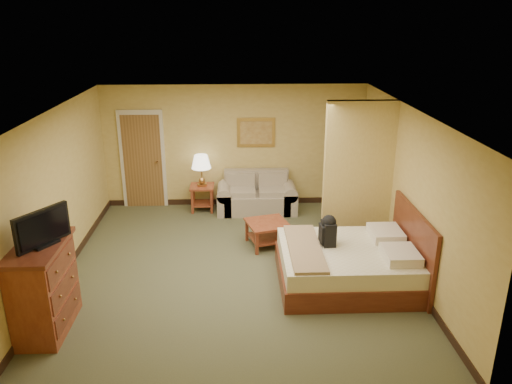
{
  "coord_description": "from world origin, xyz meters",
  "views": [
    {
      "loc": [
        0.04,
        -7.28,
        3.96
      ],
      "look_at": [
        0.35,
        0.6,
        1.13
      ],
      "focal_mm": 35.0,
      "sensor_mm": 36.0,
      "label": 1
    }
  ],
  "objects_px": {
    "loveseat": "(257,199)",
    "bed": "(353,264)",
    "dresser": "(44,288)",
    "coffee_table": "(267,229)"
  },
  "relations": [
    {
      "from": "coffee_table",
      "to": "dresser",
      "type": "xyz_separation_m",
      "value": [
        -3.05,
        -2.42,
        0.3
      ]
    },
    {
      "from": "coffee_table",
      "to": "bed",
      "type": "height_order",
      "value": "bed"
    },
    {
      "from": "loveseat",
      "to": "dresser",
      "type": "bearing_deg",
      "value": -125.49
    },
    {
      "from": "loveseat",
      "to": "coffee_table",
      "type": "distance_m",
      "value": 1.69
    },
    {
      "from": "coffee_table",
      "to": "bed",
      "type": "relative_size",
      "value": 0.4
    },
    {
      "from": "dresser",
      "to": "bed",
      "type": "height_order",
      "value": "dresser"
    },
    {
      "from": "loveseat",
      "to": "bed",
      "type": "relative_size",
      "value": 0.77
    },
    {
      "from": "dresser",
      "to": "bed",
      "type": "bearing_deg",
      "value": 13.71
    },
    {
      "from": "coffee_table",
      "to": "dresser",
      "type": "height_order",
      "value": "dresser"
    },
    {
      "from": "coffee_table",
      "to": "bed",
      "type": "bearing_deg",
      "value": -47.78
    }
  ]
}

